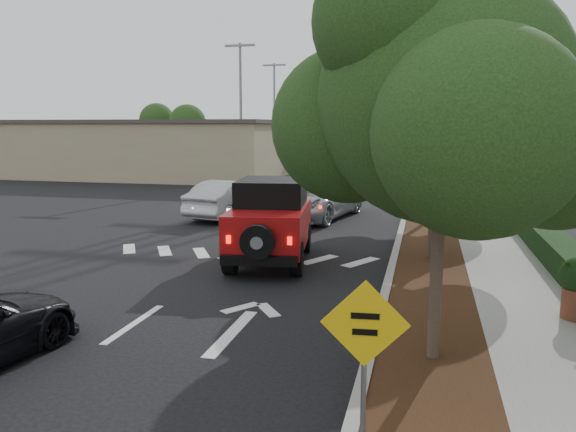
% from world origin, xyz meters
% --- Properties ---
extents(ground, '(120.00, 120.00, 0.00)m').
position_xyz_m(ground, '(0.00, 0.00, 0.00)').
color(ground, black).
rests_on(ground, ground).
extents(curb, '(0.20, 70.00, 0.15)m').
position_xyz_m(curb, '(4.60, 12.00, 0.07)').
color(curb, '#9E9B93').
rests_on(curb, ground).
extents(planting_strip, '(1.80, 70.00, 0.12)m').
position_xyz_m(planting_strip, '(5.60, 12.00, 0.06)').
color(planting_strip, black).
rests_on(planting_strip, ground).
extents(sidewalk, '(2.00, 70.00, 0.12)m').
position_xyz_m(sidewalk, '(7.50, 12.00, 0.06)').
color(sidewalk, gray).
rests_on(sidewalk, ground).
extents(hedge, '(0.80, 70.00, 0.80)m').
position_xyz_m(hedge, '(8.90, 12.00, 0.40)').
color(hedge, black).
rests_on(hedge, ground).
extents(commercial_building, '(22.00, 12.00, 4.00)m').
position_xyz_m(commercial_building, '(-16.00, 30.00, 2.00)').
color(commercial_building, gray).
rests_on(commercial_building, ground).
extents(transmission_tower, '(7.00, 4.00, 28.00)m').
position_xyz_m(transmission_tower, '(6.00, 48.00, 0.00)').
color(transmission_tower, slate).
rests_on(transmission_tower, ground).
extents(street_tree_near, '(3.80, 3.80, 5.92)m').
position_xyz_m(street_tree_near, '(5.60, -0.50, 0.00)').
color(street_tree_near, black).
rests_on(street_tree_near, ground).
extents(street_tree_mid, '(3.20, 3.20, 5.32)m').
position_xyz_m(street_tree_mid, '(5.60, 6.50, 0.00)').
color(street_tree_mid, black).
rests_on(street_tree_mid, ground).
extents(street_tree_far, '(3.40, 3.40, 5.62)m').
position_xyz_m(street_tree_far, '(5.60, 13.00, 0.00)').
color(street_tree_far, black).
rests_on(street_tree_far, ground).
extents(light_pole_a, '(2.00, 0.22, 9.00)m').
position_xyz_m(light_pole_a, '(-6.50, 26.00, 0.00)').
color(light_pole_a, slate).
rests_on(light_pole_a, ground).
extents(light_pole_b, '(2.00, 0.22, 9.00)m').
position_xyz_m(light_pole_b, '(-7.50, 38.00, 0.00)').
color(light_pole_b, slate).
rests_on(light_pole_b, ground).
extents(red_jeep, '(2.51, 4.64, 2.30)m').
position_xyz_m(red_jeep, '(1.20, 5.65, 1.17)').
color(red_jeep, black).
rests_on(red_jeep, ground).
extents(silver_suv_ahead, '(3.77, 6.28, 1.63)m').
position_xyz_m(silver_suv_ahead, '(0.89, 13.16, 0.82)').
color(silver_suv_ahead, '#B1B4B9').
rests_on(silver_suv_ahead, ground).
extents(silver_sedan_oncoming, '(2.60, 4.95, 1.55)m').
position_xyz_m(silver_sedan_oncoming, '(-2.49, 12.56, 0.78)').
color(silver_sedan_oncoming, '#AEB1B7').
rests_on(silver_sedan_oncoming, ground).
extents(parked_suv, '(5.07, 2.88, 1.63)m').
position_xyz_m(parked_suv, '(-9.12, 25.92, 0.81)').
color(parked_suv, '#94979B').
rests_on(parked_suv, ground).
extents(speed_hump_sign, '(0.97, 0.12, 2.06)m').
position_xyz_m(speed_hump_sign, '(4.80, -3.55, 1.43)').
color(speed_hump_sign, slate).
rests_on(speed_hump_sign, ground).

